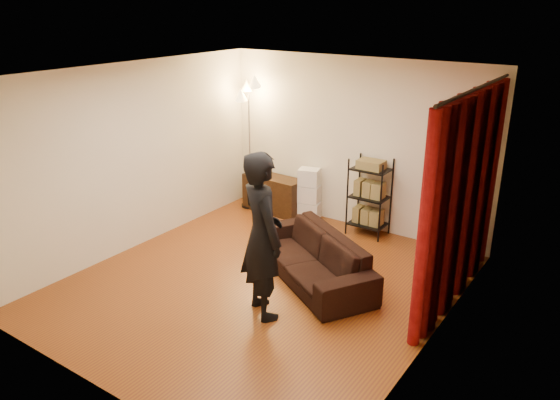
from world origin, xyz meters
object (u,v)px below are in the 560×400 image
Objects in this scene: wire_shelf at (369,197)px; floor_lamp at (250,146)px; storage_boxes at (309,194)px; person at (262,236)px; sofa at (312,257)px; media_cabinet at (273,194)px.

floor_lamp is (-2.26, -0.08, 0.50)m from wire_shelf.
storage_boxes is at bearing -170.83° from wire_shelf.
floor_lamp reaches higher than wire_shelf.
floor_lamp reaches higher than person.
sofa is at bearing -35.96° from floor_lamp.
floor_lamp is at bearing 175.23° from sofa.
storage_boxes is 1.12m from wire_shelf.
sofa is 0.95× the size of floor_lamp.
media_cabinet is 0.48× the size of floor_lamp.
person is (-0.03, -1.05, 0.68)m from sofa.
storage_boxes is (0.67, 0.08, 0.12)m from media_cabinet.
wire_shelf is at bearing 2.04° from floor_lamp.
sofa is at bearing -59.71° from person.
media_cabinet is 1.81m from wire_shelf.
floor_lamp reaches higher than storage_boxes.
person is 2.27× the size of storage_boxes.
floor_lamp is at bearing -174.27° from storage_boxes.
floor_lamp is (-2.27, 2.72, 0.13)m from person.
person is at bearing -78.87° from wire_shelf.
person is 3.35m from media_cabinet.
person reaches higher than media_cabinet.
wire_shelf is at bearing -58.04° from person.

